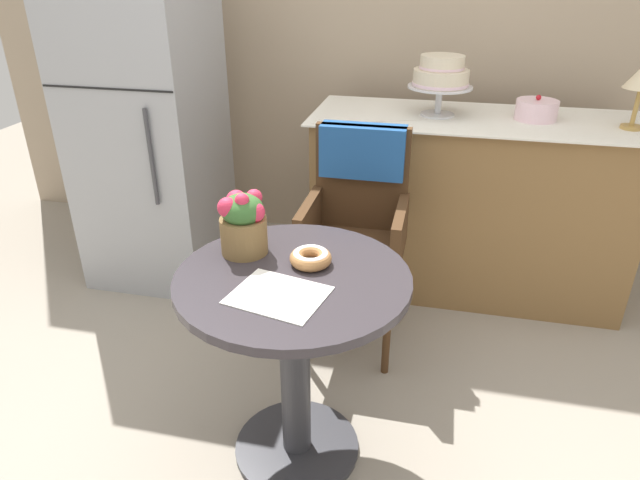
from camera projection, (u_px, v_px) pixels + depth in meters
ground_plane at (297, 448)px, 2.01m from camera, size 8.00×8.00×0.00m
back_wall at (381, 3)px, 3.01m from camera, size 4.80×0.10×2.70m
cafe_table at (294, 332)px, 1.78m from camera, size 0.72×0.72×0.72m
wicker_chair at (358, 204)px, 2.37m from camera, size 0.42×0.45×0.95m
paper_napkin at (278, 295)px, 1.58m from camera, size 0.30×0.26×0.00m
donut_front at (311, 257)px, 1.74m from camera, size 0.13×0.13×0.05m
flower_vase at (243, 221)px, 1.77m from camera, size 0.15×0.15×0.21m
display_counter at (467, 205)px, 2.83m from camera, size 1.56×0.62×0.90m
tiered_cake_stand at (441, 76)px, 2.58m from camera, size 0.30×0.30×0.28m
round_layer_cake at (536, 110)px, 2.58m from camera, size 0.19×0.19×0.11m
refrigerator at (147, 119)px, 2.79m from camera, size 0.64×0.63×1.70m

